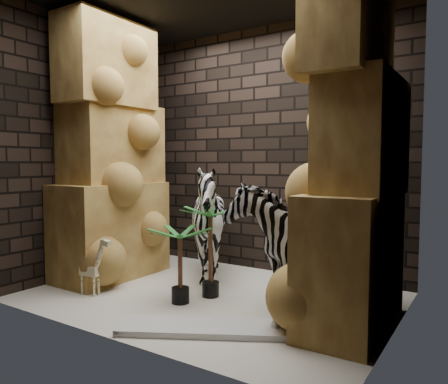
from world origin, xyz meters
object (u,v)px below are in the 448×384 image
Objects in this scene: zebra_right at (287,229)px; palm_front at (210,251)px; zebra_left at (209,230)px; surfboard at (210,328)px; palm_back at (180,265)px; giraffe_toy at (90,264)px.

palm_front is at bearing -151.20° from zebra_right.
surfboard is at bearing -46.06° from zebra_left.
palm_front is (-0.66, -0.36, -0.23)m from zebra_right.
palm_back is 0.50× the size of surfboard.
zebra_left reaches higher than giraffe_toy.
palm_back is (0.18, -0.74, -0.22)m from zebra_left.
giraffe_toy is (-1.73, -0.97, -0.38)m from zebra_right.
giraffe_toy is at bearing -117.37° from zebra_left.
palm_front reaches higher than giraffe_toy.
surfboard is (1.56, -0.11, -0.29)m from giraffe_toy.
zebra_left is (-0.97, 0.07, -0.10)m from zebra_right.
giraffe_toy is 0.43× the size of surfboard.
zebra_left is 0.88× the size of surfboard.
zebra_left reaches higher than palm_front.
zebra_right reaches higher than palm_front.
giraffe_toy is at bearing -150.06° from palm_front.
giraffe_toy is (-0.76, -1.04, -0.27)m from zebra_left.
palm_front is 1.25× the size of palm_back.
zebra_right is 2.20× the size of giraffe_toy.
giraffe_toy reaches higher than surfboard.
surfboard is (0.81, -1.14, -0.56)m from zebra_left.
palm_back is at bearing -67.75° from zebra_left.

